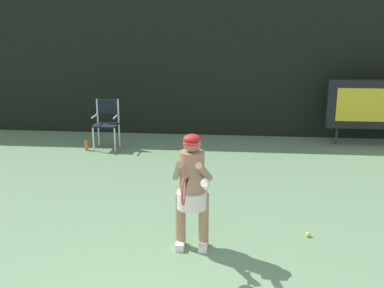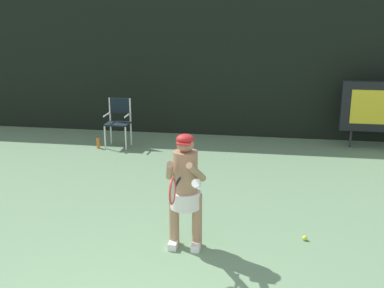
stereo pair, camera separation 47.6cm
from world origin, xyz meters
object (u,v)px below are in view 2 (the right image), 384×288
Objects in this scene: water_bottle at (98,143)px; tennis_player at (185,187)px; tennis_racket at (173,190)px; tennis_ball_loose at (305,238)px; umpire_chair at (118,119)px.

water_bottle is 0.17× the size of tennis_player.
water_bottle is 5.08m from tennis_player.
tennis_racket is at bearing -60.50° from water_bottle.
tennis_player reaches higher than tennis_ball_loose.
tennis_player is (2.75, -4.21, 0.71)m from water_bottle.
tennis_player is 0.61m from tennis_racket.
tennis_ball_loose is at bearing -46.07° from umpire_chair.
tennis_player is 22.28× the size of tennis_ball_loose.
tennis_player is (2.33, -4.46, 0.22)m from umpire_chair.
tennis_ball_loose is at bearing 15.41° from tennis_player.
tennis_ball_loose is (4.30, -3.78, -0.09)m from water_bottle.
umpire_chair is 0.69m from water_bottle.
umpire_chair is 5.62m from tennis_ball_loose.
umpire_chair is at bearing 133.93° from tennis_ball_loose.
umpire_chair is 4.08× the size of water_bottle.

